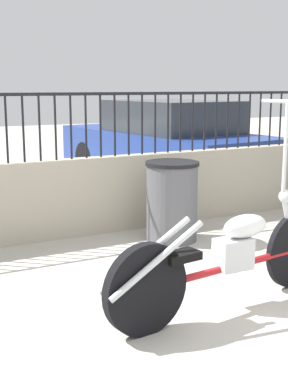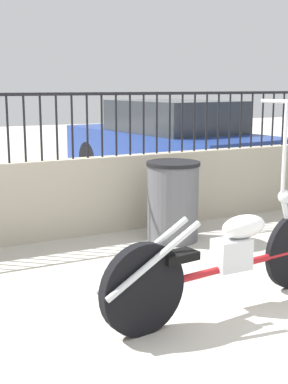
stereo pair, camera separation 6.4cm
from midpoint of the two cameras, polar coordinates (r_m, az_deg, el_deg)
name	(u,v)px [view 2 (the right image)]	position (r m, az deg, el deg)	size (l,w,h in m)	color
low_wall	(124,193)	(6.32, -1.89, -0.06)	(9.20, 0.18, 0.88)	#B2A893
fence_railing	(123,113)	(6.20, -1.95, 8.38)	(9.20, 0.04, 0.73)	black
motorcycle_red	(217,259)	(4.07, 8.30, -7.04)	(2.19, 0.57, 1.58)	black
trash_bin	(173,201)	(5.86, 3.41, -0.98)	(0.59, 0.59, 0.88)	#56565B
car_blue	(168,142)	(9.39, 2.78, 5.35)	(2.19, 4.61, 1.44)	black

